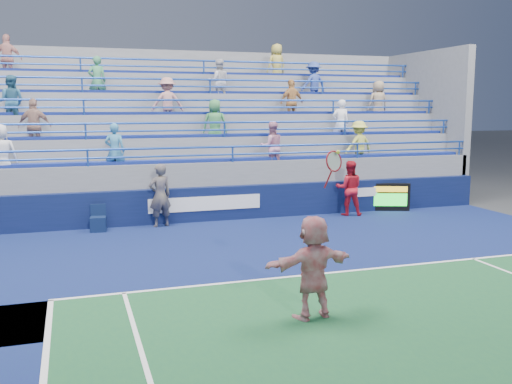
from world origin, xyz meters
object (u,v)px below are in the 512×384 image
object	(u,v)px
serve_speed_board	(389,197)
line_judge	(160,195)
judge_chair	(98,223)
ball_girl	(349,188)
tennis_player	(313,267)

from	to	relation	value
serve_speed_board	line_judge	distance (m)	8.03
judge_chair	ball_girl	size ratio (longest dim) A/B	0.43
serve_speed_board	line_judge	xyz separation A→B (m)	(-8.01, -0.17, 0.48)
judge_chair	tennis_player	bearing A→B (deg)	-68.83
tennis_player	ball_girl	size ratio (longest dim) A/B	1.58
line_judge	tennis_player	bearing A→B (deg)	84.65
serve_speed_board	ball_girl	xyz separation A→B (m)	(-1.71, -0.27, 0.43)
line_judge	ball_girl	distance (m)	6.31
tennis_player	ball_girl	bearing A→B (deg)	59.20
tennis_player	ball_girl	xyz separation A→B (m)	(4.94, 8.28, 0.01)
serve_speed_board	ball_girl	bearing A→B (deg)	-171.08
tennis_player	line_judge	size ratio (longest dim) A/B	1.50
serve_speed_board	tennis_player	distance (m)	10.84
line_judge	ball_girl	size ratio (longest dim) A/B	1.05
judge_chair	ball_girl	xyz separation A→B (m)	(8.14, 0.00, 0.67)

